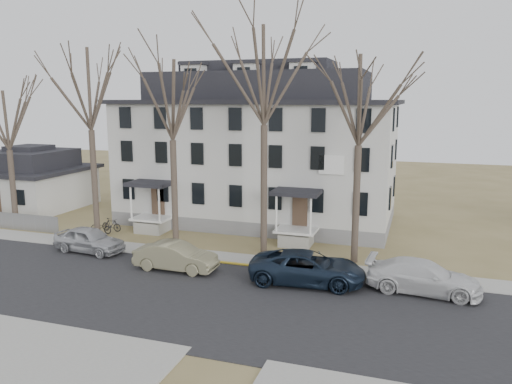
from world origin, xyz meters
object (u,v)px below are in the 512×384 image
(boarding_house, at_px, (258,151))
(tree_mid_left, at_px, (171,94))
(bicycle_left, at_px, (101,228))
(tree_mid_right, at_px, (360,93))
(tree_far_left, at_px, (89,83))
(car_navy, at_px, (308,268))
(car_tan, at_px, (176,257))
(car_white, at_px, (423,278))
(small_house, at_px, (32,182))
(tree_bungalow, at_px, (6,116))
(car_silver, at_px, (89,240))
(tree_center, at_px, (264,68))
(bicycle_right, at_px, (111,225))

(boarding_house, distance_m, tree_mid_left, 9.66)
(bicycle_left, bearing_deg, tree_mid_right, -89.76)
(tree_far_left, height_order, car_navy, tree_far_left)
(car_tan, relative_size, car_white, 0.86)
(boarding_house, height_order, car_navy, boarding_house)
(small_house, xyz_separation_m, bicycle_left, (10.84, -5.56, -1.80))
(tree_bungalow, bearing_deg, bicycle_left, 5.30)
(tree_bungalow, bearing_deg, car_white, -7.47)
(boarding_house, xyz_separation_m, car_silver, (-7.19, -11.45, -4.60))
(tree_center, xyz_separation_m, car_silver, (-10.19, -3.29, -10.31))
(tree_far_left, distance_m, tree_mid_left, 6.05)
(boarding_house, xyz_separation_m, bicycle_left, (-9.16, -7.52, -4.94))
(small_house, xyz_separation_m, tree_far_left, (11.00, -6.20, 8.09))
(tree_center, relative_size, car_navy, 2.51)
(tree_far_left, distance_m, car_navy, 18.83)
(small_house, height_order, car_white, small_house)
(small_house, height_order, tree_far_left, tree_far_left)
(tree_bungalow, relative_size, bicycle_left, 6.38)
(car_tan, relative_size, bicycle_left, 2.73)
(boarding_house, relative_size, tree_bungalow, 1.93)
(tree_mid_right, height_order, bicycle_left, tree_mid_right)
(tree_far_left, distance_m, car_silver, 10.28)
(car_white, bearing_deg, tree_center, 72.35)
(tree_far_left, distance_m, car_white, 23.63)
(small_house, distance_m, car_tan, 22.21)
(boarding_house, distance_m, bicycle_right, 12.16)
(car_tan, relative_size, bicycle_right, 2.97)
(tree_center, xyz_separation_m, car_tan, (-3.63, -4.56, -10.32))
(small_house, relative_size, car_silver, 1.91)
(tree_center, distance_m, tree_bungalow, 19.23)
(tree_mid_left, relative_size, bicycle_right, 8.18)
(small_house, distance_m, car_silver, 16.01)
(car_silver, distance_m, car_navy, 13.91)
(small_house, relative_size, bicycle_right, 5.59)
(boarding_house, xyz_separation_m, car_white, (12.29, -11.86, -4.60))
(tree_mid_left, relative_size, car_silver, 2.79)
(tree_center, distance_m, car_tan, 11.85)
(car_tan, bearing_deg, tree_mid_left, 27.36)
(car_navy, relative_size, bicycle_right, 3.76)
(boarding_house, height_order, tree_center, tree_center)
(tree_mid_right, bearing_deg, car_white, -44.40)
(tree_mid_left, height_order, bicycle_left, tree_mid_left)
(small_house, xyz_separation_m, tree_mid_right, (28.50, -6.20, 7.35))
(small_house, relative_size, tree_center, 0.59)
(tree_mid_right, distance_m, car_tan, 13.50)
(car_silver, xyz_separation_m, car_tan, (6.57, -1.27, -0.02))
(tree_mid_right, xyz_separation_m, bicycle_right, (-17.27, 1.30, -9.13))
(small_house, bearing_deg, tree_mid_left, -20.03)
(tree_far_left, height_order, tree_center, tree_center)
(bicycle_left, bearing_deg, car_tan, -119.04)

